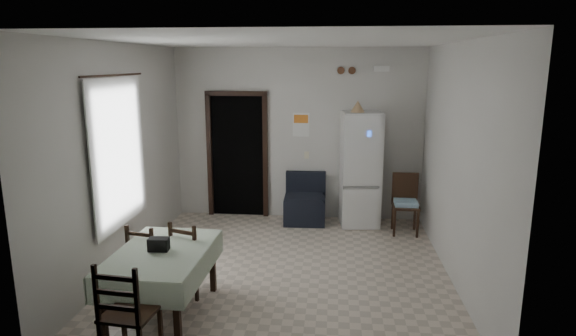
{
  "coord_description": "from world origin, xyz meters",
  "views": [
    {
      "loc": [
        0.62,
        -5.83,
        2.65
      ],
      "look_at": [
        0.0,
        0.5,
        1.25
      ],
      "focal_mm": 30.0,
      "sensor_mm": 36.0,
      "label": 1
    }
  ],
  "objects_px": {
    "navy_seat": "(305,199)",
    "dining_chair_far_right": "(192,256)",
    "corner_chair": "(406,205)",
    "dining_chair_near_head": "(130,311)",
    "dining_chair_far_left": "(149,258)",
    "dining_table": "(163,283)",
    "fridge": "(360,169)"
  },
  "relations": [
    {
      "from": "corner_chair",
      "to": "dining_table",
      "type": "height_order",
      "value": "corner_chair"
    },
    {
      "from": "navy_seat",
      "to": "dining_chair_far_right",
      "type": "bearing_deg",
      "value": -114.96
    },
    {
      "from": "dining_chair_far_left",
      "to": "dining_chair_near_head",
      "type": "distance_m",
      "value": 1.39
    },
    {
      "from": "navy_seat",
      "to": "corner_chair",
      "type": "relative_size",
      "value": 0.87
    },
    {
      "from": "corner_chair",
      "to": "dining_table",
      "type": "bearing_deg",
      "value": -134.37
    },
    {
      "from": "fridge",
      "to": "corner_chair",
      "type": "relative_size",
      "value": 2.0
    },
    {
      "from": "dining_chair_far_right",
      "to": "dining_chair_near_head",
      "type": "relative_size",
      "value": 0.88
    },
    {
      "from": "navy_seat",
      "to": "dining_chair_near_head",
      "type": "bearing_deg",
      "value": -109.34
    },
    {
      "from": "fridge",
      "to": "dining_table",
      "type": "xyz_separation_m",
      "value": [
        -2.2,
        -3.21,
        -0.58
      ]
    },
    {
      "from": "fridge",
      "to": "dining_chair_near_head",
      "type": "distance_m",
      "value": 4.63
    },
    {
      "from": "dining_table",
      "to": "dining_chair_far_left",
      "type": "xyz_separation_m",
      "value": [
        -0.34,
        0.49,
        0.07
      ]
    },
    {
      "from": "corner_chair",
      "to": "dining_table",
      "type": "xyz_separation_m",
      "value": [
        -2.9,
        -2.82,
        -0.11
      ]
    },
    {
      "from": "fridge",
      "to": "dining_chair_far_right",
      "type": "height_order",
      "value": "fridge"
    },
    {
      "from": "dining_chair_far_right",
      "to": "navy_seat",
      "type": "bearing_deg",
      "value": -94.23
    },
    {
      "from": "fridge",
      "to": "navy_seat",
      "type": "xyz_separation_m",
      "value": [
        -0.91,
        0.0,
        -0.53
      ]
    },
    {
      "from": "dining_table",
      "to": "dining_chair_far_left",
      "type": "distance_m",
      "value": 0.6
    },
    {
      "from": "dining_chair_far_left",
      "to": "dining_chair_far_right",
      "type": "relative_size",
      "value": 0.97
    },
    {
      "from": "fridge",
      "to": "dining_chair_near_head",
      "type": "bearing_deg",
      "value": -125.48
    },
    {
      "from": "navy_seat",
      "to": "dining_table",
      "type": "distance_m",
      "value": 3.46
    },
    {
      "from": "fridge",
      "to": "dining_chair_far_left",
      "type": "xyz_separation_m",
      "value": [
        -2.55,
        -2.72,
        -0.51
      ]
    },
    {
      "from": "navy_seat",
      "to": "corner_chair",
      "type": "distance_m",
      "value": 1.65
    },
    {
      "from": "dining_table",
      "to": "dining_chair_far_right",
      "type": "distance_m",
      "value": 0.57
    },
    {
      "from": "corner_chair",
      "to": "dining_chair_near_head",
      "type": "height_order",
      "value": "dining_chair_near_head"
    },
    {
      "from": "dining_table",
      "to": "dining_chair_far_left",
      "type": "relative_size",
      "value": 1.63
    },
    {
      "from": "navy_seat",
      "to": "dining_chair_far_right",
      "type": "distance_m",
      "value": 2.9
    },
    {
      "from": "dining_table",
      "to": "fridge",
      "type": "bearing_deg",
      "value": 56.76
    },
    {
      "from": "corner_chair",
      "to": "dining_chair_near_head",
      "type": "bearing_deg",
      "value": -126.83
    },
    {
      "from": "dining_chair_near_head",
      "to": "fridge",
      "type": "bearing_deg",
      "value": -112.38
    },
    {
      "from": "corner_chair",
      "to": "dining_chair_far_right",
      "type": "xyz_separation_m",
      "value": [
        -2.75,
        -2.28,
        -0.03
      ]
    },
    {
      "from": "corner_chair",
      "to": "dining_chair_far_right",
      "type": "distance_m",
      "value": 3.57
    },
    {
      "from": "fridge",
      "to": "dining_table",
      "type": "distance_m",
      "value": 3.93
    },
    {
      "from": "dining_table",
      "to": "navy_seat",
      "type": "bearing_deg",
      "value": 69.24
    }
  ]
}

